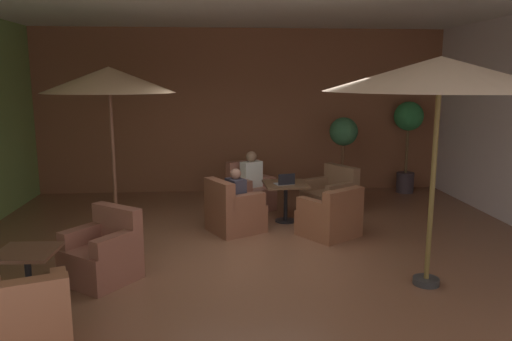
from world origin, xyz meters
TOP-DOWN VIEW (x-y plane):
  - ground_plane at (0.00, 0.00)m, footprint 9.07×8.45m
  - wall_back_brick at (0.00, 4.19)m, footprint 9.07×0.08m
  - cafe_table_front_left at (0.62, 1.63)m, footprint 0.78×0.78m
  - armchair_front_left_north at (0.05, 2.53)m, footprint 0.98×0.98m
  - armchair_front_left_east at (-0.31, 1.13)m, footprint 1.04×1.02m
  - armchair_front_left_south at (1.22, 0.76)m, footprint 1.09×1.08m
  - armchair_front_left_west at (1.56, 2.16)m, footprint 1.08×1.08m
  - cafe_table_front_right at (-2.61, -1.53)m, footprint 0.63×0.63m
  - armchair_front_right_north at (-2.01, -0.73)m, footprint 1.05×1.05m
  - armchair_front_right_south at (-2.28, -2.47)m, footprint 0.92×0.95m
  - patio_umbrella_tall_red at (-2.26, 1.36)m, footprint 2.10×2.10m
  - patio_umbrella_center_beige at (1.97, -1.19)m, footprint 2.68×2.68m
  - potted_tree_left_corner at (2.01, 3.10)m, footprint 0.58×0.58m
  - potted_tree_mid_left at (3.58, 3.66)m, footprint 0.63×0.63m
  - patron_blue_shirt at (0.08, 2.50)m, footprint 0.45×0.38m
  - patron_with_friend at (-0.28, 1.15)m, footprint 0.36×0.40m
  - iced_drink_cup at (0.53, 1.51)m, footprint 0.08×0.08m
  - open_laptop at (0.59, 1.53)m, footprint 0.36×0.31m

SIDE VIEW (x-z plane):
  - ground_plane at x=0.00m, z-range -0.02..0.00m
  - armchair_front_left_south at x=1.22m, z-range -0.10..0.71m
  - armchair_front_left_west at x=1.56m, z-range -0.12..0.75m
  - armchair_front_right_south at x=-2.28m, z-range -0.09..0.75m
  - armchair_front_left_north at x=0.05m, z-range -0.12..0.79m
  - armchair_front_right_north at x=-2.01m, z-range -0.12..0.78m
  - armchair_front_left_east at x=-0.31m, z-range -0.11..0.78m
  - cafe_table_front_right at x=-2.61m, z-range 0.14..0.83m
  - cafe_table_front_left at x=0.62m, z-range 0.20..0.89m
  - patron_with_friend at x=-0.28m, z-range 0.42..1.02m
  - open_laptop at x=0.59m, z-range 0.64..0.84m
  - iced_drink_cup at x=0.53m, z-range 0.69..0.80m
  - patron_blue_shirt at x=0.08m, z-range 0.40..1.10m
  - potted_tree_left_corner at x=2.01m, z-range 0.35..2.07m
  - potted_tree_mid_left at x=3.58m, z-range 0.38..2.39m
  - wall_back_brick at x=0.00m, z-range 0.00..3.56m
  - patio_umbrella_tall_red at x=-2.26m, z-range 1.12..3.80m
  - patio_umbrella_center_beige at x=1.97m, z-range 1.16..3.90m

